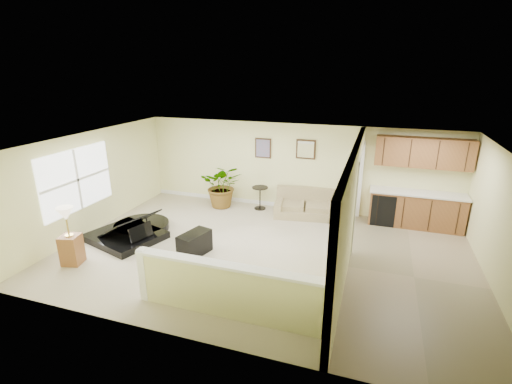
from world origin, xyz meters
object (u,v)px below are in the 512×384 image
(piano, at_px, (126,213))
(accent_table, at_px, (260,195))
(small_plant, at_px, (337,215))
(palm_plant, at_px, (223,186))
(loveseat, at_px, (305,203))
(piano_bench, at_px, (195,244))
(lamp_stand, at_px, (70,240))

(piano, distance_m, accent_table, 3.79)
(accent_table, height_order, small_plant, accent_table)
(palm_plant, height_order, small_plant, palm_plant)
(loveseat, distance_m, accent_table, 1.36)
(piano_bench, xyz_separation_m, lamp_stand, (-2.28, -1.18, 0.28))
(palm_plant, relative_size, small_plant, 2.45)
(piano, xyz_separation_m, lamp_stand, (-0.29, -1.48, -0.10))
(piano_bench, bearing_deg, loveseat, 58.88)
(palm_plant, bearing_deg, accent_table, 8.49)
(accent_table, relative_size, palm_plant, 0.47)
(small_plant, bearing_deg, lamp_stand, -142.51)
(piano, distance_m, piano_bench, 2.05)
(accent_table, bearing_deg, piano, -131.36)
(palm_plant, bearing_deg, loveseat, 2.87)
(piano, bearing_deg, palm_plant, 79.47)
(piano, xyz_separation_m, accent_table, (2.50, 2.84, -0.21))
(piano, height_order, palm_plant, piano)
(piano_bench, bearing_deg, small_plant, 44.19)
(piano, relative_size, piano_bench, 2.84)
(piano, xyz_separation_m, loveseat, (3.86, 2.80, -0.27))
(accent_table, xyz_separation_m, lamp_stand, (-2.79, -4.32, 0.11))
(small_plant, height_order, lamp_stand, lamp_stand)
(loveseat, height_order, accent_table, loveseat)
(piano, height_order, piano_bench, piano)
(piano_bench, bearing_deg, piano, 171.43)
(loveseat, distance_m, palm_plant, 2.49)
(accent_table, height_order, palm_plant, palm_plant)
(piano, distance_m, loveseat, 4.78)
(piano, relative_size, small_plant, 3.80)
(palm_plant, xyz_separation_m, small_plant, (3.38, -0.27, -0.40))
(piano, bearing_deg, loveseat, 52.93)
(palm_plant, distance_m, small_plant, 3.42)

